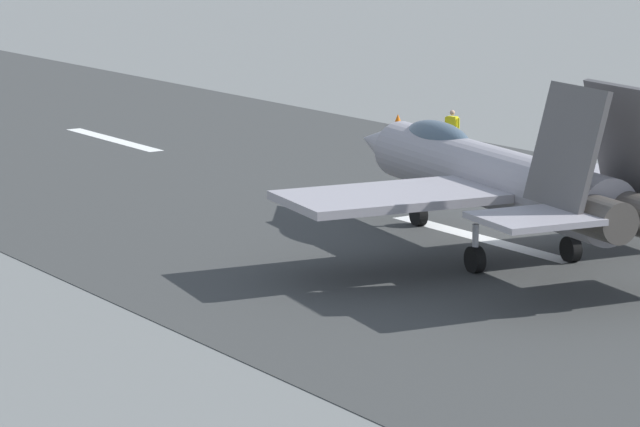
{
  "coord_description": "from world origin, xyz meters",
  "views": [
    {
      "loc": [
        -34.32,
        30.45,
        10.13
      ],
      "look_at": [
        -2.0,
        8.05,
        2.2
      ],
      "focal_mm": 85.79,
      "sensor_mm": 36.0,
      "label": 1
    }
  ],
  "objects": [
    {
      "name": "runway_strip",
      "position": [
        -0.02,
        0.0,
        0.01
      ],
      "size": [
        240.0,
        26.0,
        0.02
      ],
      "color": "#373938",
      "rests_on": "ground"
    },
    {
      "name": "ground_plane",
      "position": [
        0.0,
        0.0,
        0.0
      ],
      "size": [
        400.0,
        400.0,
        0.0
      ],
      "primitive_type": "plane",
      "color": "slate"
    },
    {
      "name": "marker_cone_far",
      "position": [
        22.12,
        -13.13,
        0.28
      ],
      "size": [
        0.44,
        0.44,
        0.55
      ],
      "primitive_type": "cone",
      "color": "orange",
      "rests_on": "ground"
    },
    {
      "name": "crew_person",
      "position": [
        15.35,
        -10.81,
        0.82
      ],
      "size": [
        0.65,
        0.43,
        1.64
      ],
      "color": "#1E2338",
      "rests_on": "ground"
    },
    {
      "name": "fighter_jet",
      "position": [
        -1.04,
        1.19,
        2.4
      ],
      "size": [
        16.42,
        14.15,
        5.59
      ],
      "color": "gray",
      "rests_on": "ground"
    }
  ]
}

